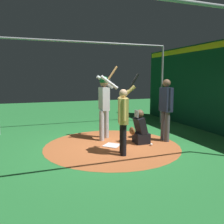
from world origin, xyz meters
The scene contains 10 objects.
ground_plane centered at (0.00, 0.00, 0.00)m, with size 25.11×25.11×0.00m, color #287A38.
dirt_circle centered at (0.00, 0.00, 0.00)m, with size 3.74×3.74×0.01m, color #B76033.
home_plate centered at (0.00, 0.00, 0.01)m, with size 0.42×0.42×0.01m, color white.
batter centered at (-0.02, -0.74, 1.19)m, with size 0.68×0.49×2.24m.
catcher centered at (-0.84, 0.06, 0.39)m, with size 0.58×0.40×0.98m.
umpire centered at (-1.67, 0.06, 1.04)m, with size 0.23×0.49×1.84m.
visitor centered at (-0.01, 0.78, 0.93)m, with size 0.63×0.51×1.99m.
back_wall centered at (-3.84, 0.00, 1.56)m, with size 0.23×9.11×3.09m.
cage_frame centered at (0.00, 0.00, 2.24)m, with size 6.27×5.02×3.17m.
baseball_0 centered at (-1.02, 0.40, 0.04)m, with size 0.07×0.07×0.07m, color white.
Camera 1 is at (2.15, 5.90, 1.88)m, focal length 37.32 mm.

